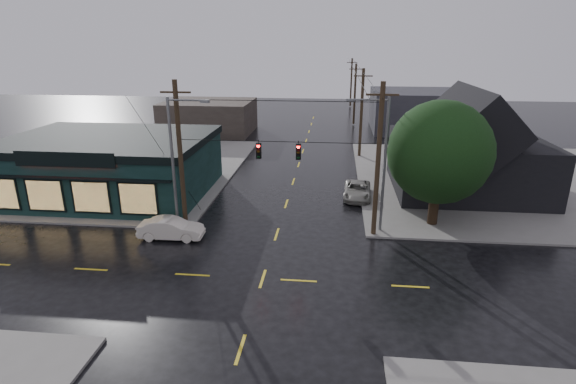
# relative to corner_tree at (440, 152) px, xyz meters

# --- Properties ---
(ground_plane) EXTENTS (160.00, 160.00, 0.00)m
(ground_plane) POSITION_rel_corner_tree_xyz_m (-10.78, -8.75, -5.31)
(ground_plane) COLOR black
(sidewalk_nw) EXTENTS (28.00, 28.00, 0.15)m
(sidewalk_nw) POSITION_rel_corner_tree_xyz_m (-30.78, 11.25, -5.23)
(sidewalk_nw) COLOR slate
(sidewalk_nw) RESTS_ON ground
(sidewalk_ne) EXTENTS (28.00, 28.00, 0.15)m
(sidewalk_ne) POSITION_rel_corner_tree_xyz_m (9.22, 11.25, -5.23)
(sidewalk_ne) COLOR slate
(sidewalk_ne) RESTS_ON ground
(pizza_shop) EXTENTS (16.30, 12.34, 4.90)m
(pizza_shop) POSITION_rel_corner_tree_xyz_m (-25.78, 4.19, -2.75)
(pizza_shop) COLOR black
(pizza_shop) RESTS_ON ground
(ne_building) EXTENTS (12.60, 11.60, 8.75)m
(ne_building) POSITION_rel_corner_tree_xyz_m (4.22, 8.25, -0.84)
(ne_building) COLOR black
(ne_building) RESTS_ON ground
(corner_tree) EXTENTS (7.03, 7.03, 8.69)m
(corner_tree) POSITION_rel_corner_tree_xyz_m (0.00, 0.00, 0.00)
(corner_tree) COLOR black
(corner_tree) RESTS_ON ground
(utility_pole_nw) EXTENTS (2.00, 0.32, 10.15)m
(utility_pole_nw) POSITION_rel_corner_tree_xyz_m (-17.28, -2.25, -5.31)
(utility_pole_nw) COLOR #2F2415
(utility_pole_nw) RESTS_ON ground
(utility_pole_ne) EXTENTS (2.00, 0.32, 10.15)m
(utility_pole_ne) POSITION_rel_corner_tree_xyz_m (-4.28, -2.25, -5.31)
(utility_pole_ne) COLOR #2F2415
(utility_pole_ne) RESTS_ON ground
(utility_pole_far_a) EXTENTS (2.00, 0.32, 9.65)m
(utility_pole_far_a) POSITION_rel_corner_tree_xyz_m (-4.28, 19.25, -5.31)
(utility_pole_far_a) COLOR #2F2415
(utility_pole_far_a) RESTS_ON ground
(utility_pole_far_b) EXTENTS (2.00, 0.32, 9.15)m
(utility_pole_far_b) POSITION_rel_corner_tree_xyz_m (-4.28, 39.25, -5.31)
(utility_pole_far_b) COLOR #2F2415
(utility_pole_far_b) RESTS_ON ground
(utility_pole_far_c) EXTENTS (2.00, 0.32, 9.15)m
(utility_pole_far_c) POSITION_rel_corner_tree_xyz_m (-4.28, 59.25, -5.31)
(utility_pole_far_c) COLOR #2F2415
(utility_pole_far_c) RESTS_ON ground
(span_signal_assembly) EXTENTS (13.00, 0.48, 1.23)m
(span_signal_assembly) POSITION_rel_corner_tree_xyz_m (-10.68, -2.25, 0.39)
(span_signal_assembly) COLOR black
(span_signal_assembly) RESTS_ON ground
(streetlight_nw) EXTENTS (5.40, 0.30, 9.15)m
(streetlight_nw) POSITION_rel_corner_tree_xyz_m (-17.58, -2.95, -5.31)
(streetlight_nw) COLOR slate
(streetlight_nw) RESTS_ON ground
(streetlight_ne) EXTENTS (5.40, 0.30, 9.15)m
(streetlight_ne) POSITION_rel_corner_tree_xyz_m (-3.78, -1.55, -5.31)
(streetlight_ne) COLOR slate
(streetlight_ne) RESTS_ON ground
(bg_building_west) EXTENTS (12.00, 10.00, 4.40)m
(bg_building_west) POSITION_rel_corner_tree_xyz_m (-24.78, 31.25, -3.11)
(bg_building_west) COLOR #342B26
(bg_building_west) RESTS_ON ground
(bg_building_east) EXTENTS (14.00, 12.00, 5.60)m
(bg_building_east) POSITION_rel_corner_tree_xyz_m (5.22, 36.25, -2.51)
(bg_building_east) COLOR #2B2B31
(bg_building_east) RESTS_ON ground
(sedan_cream) EXTENTS (4.31, 1.62, 1.41)m
(sedan_cream) POSITION_rel_corner_tree_xyz_m (-17.64, -4.13, -4.61)
(sedan_cream) COLOR silver
(sedan_cream) RESTS_ON ground
(suv_silver) EXTENTS (2.42, 4.81, 1.31)m
(suv_silver) POSITION_rel_corner_tree_xyz_m (-5.07, 5.29, -4.65)
(suv_silver) COLOR gray
(suv_silver) RESTS_ON ground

